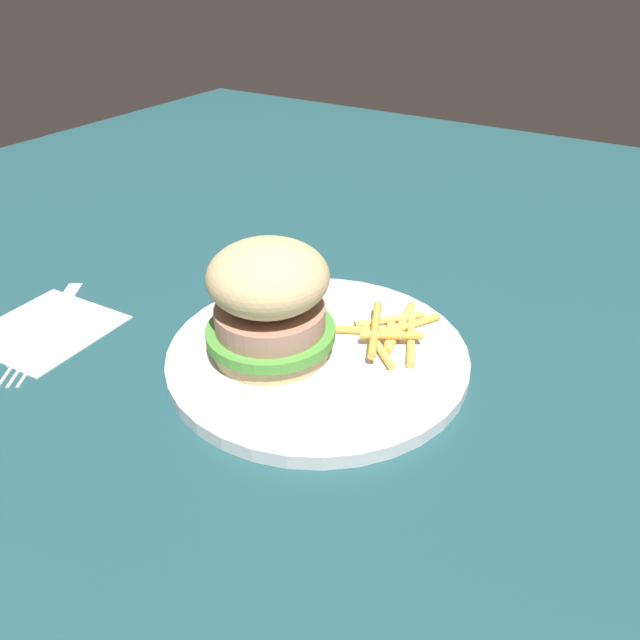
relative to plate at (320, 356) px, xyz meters
name	(u,v)px	position (x,y,z in m)	size (l,w,h in m)	color
ground_plane	(334,345)	(-0.03, 0.00, -0.01)	(1.60, 1.60, 0.00)	#1E474C
plate	(320,356)	(0.00, 0.00, 0.00)	(0.25, 0.25, 0.01)	silver
sandwich	(269,301)	(0.02, -0.03, 0.06)	(0.11, 0.11, 0.10)	tan
fries_pile	(391,331)	(-0.05, 0.04, 0.01)	(0.10, 0.09, 0.01)	#E5B251
napkin	(46,329)	(0.09, -0.24, -0.01)	(0.11, 0.11, 0.00)	white
fork	(45,327)	(0.09, -0.24, 0.00)	(0.15, 0.11, 0.00)	silver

